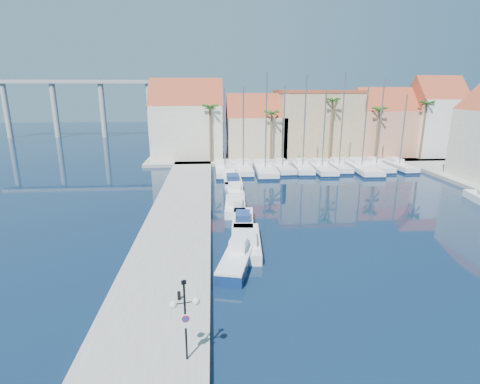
% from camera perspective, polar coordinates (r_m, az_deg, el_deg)
% --- Properties ---
extents(ground, '(260.00, 260.00, 0.00)m').
position_cam_1_polar(ground, '(23.61, 10.75, -15.72)').
color(ground, black).
rests_on(ground, ground).
extents(quay_west, '(6.00, 77.00, 0.50)m').
position_cam_1_polar(quay_west, '(35.19, -9.39, -4.51)').
color(quay_west, gray).
rests_on(quay_west, ground).
extents(shore_north, '(54.00, 16.00, 0.50)m').
position_cam_1_polar(shore_north, '(70.27, 8.80, 5.47)').
color(shore_north, gray).
rests_on(shore_north, ground).
extents(lamp_post, '(1.30, 0.54, 3.89)m').
position_cam_1_polar(lamp_post, '(16.89, -8.40, -17.15)').
color(lamp_post, black).
rests_on(lamp_post, quay_west).
extents(bollard, '(0.20, 0.20, 0.49)m').
position_cam_1_polar(bollard, '(22.36, -9.27, -15.33)').
color(bollard, black).
rests_on(bollard, quay_west).
extents(fishing_boat, '(3.01, 5.57, 1.85)m').
position_cam_1_polar(fishing_boat, '(26.45, -0.61, -10.34)').
color(fishing_boat, navy).
rests_on(fishing_boat, ground).
extents(motorboat_west_0, '(2.61, 6.80, 1.40)m').
position_cam_1_polar(motorboat_west_0, '(29.67, 0.97, -7.61)').
color(motorboat_west_0, white).
rests_on(motorboat_west_0, ground).
extents(motorboat_west_1, '(2.37, 5.87, 1.40)m').
position_cam_1_polar(motorboat_west_1, '(34.41, 0.45, -4.30)').
color(motorboat_west_1, white).
rests_on(motorboat_west_1, ground).
extents(motorboat_west_2, '(2.44, 6.45, 1.40)m').
position_cam_1_polar(motorboat_west_2, '(38.66, -0.73, -2.07)').
color(motorboat_west_2, white).
rests_on(motorboat_west_2, ground).
extents(motorboat_west_3, '(2.11, 5.71, 1.40)m').
position_cam_1_polar(motorboat_west_3, '(44.67, -0.94, 0.33)').
color(motorboat_west_3, white).
rests_on(motorboat_west_3, ground).
extents(motorboat_west_4, '(2.25, 7.02, 1.40)m').
position_cam_1_polar(motorboat_west_4, '(49.42, -1.14, 1.80)').
color(motorboat_west_4, white).
rests_on(motorboat_west_4, ground).
extents(motorboat_west_5, '(2.41, 6.86, 1.40)m').
position_cam_1_polar(motorboat_west_5, '(54.63, -1.65, 3.11)').
color(motorboat_west_5, white).
rests_on(motorboat_west_5, ground).
extents(motorboat_west_6, '(2.24, 6.42, 1.40)m').
position_cam_1_polar(motorboat_west_6, '(58.35, -1.76, 3.90)').
color(motorboat_west_6, white).
rests_on(motorboat_west_6, ground).
extents(sailboat_0, '(3.02, 10.94, 12.14)m').
position_cam_1_polar(sailboat_0, '(56.38, -2.32, 3.55)').
color(sailboat_0, white).
rests_on(sailboat_0, ground).
extents(sailboat_1, '(3.03, 10.26, 12.52)m').
position_cam_1_polar(sailboat_1, '(57.15, 0.48, 3.74)').
color(sailboat_1, white).
rests_on(sailboat_1, ground).
extents(sailboat_2, '(3.34, 11.40, 14.38)m').
position_cam_1_polar(sailboat_2, '(56.64, 3.80, 3.61)').
color(sailboat_2, white).
rests_on(sailboat_2, ground).
extents(sailboat_3, '(2.94, 9.30, 12.59)m').
position_cam_1_polar(sailboat_3, '(58.07, 6.37, 3.85)').
color(sailboat_3, white).
rests_on(sailboat_3, ground).
extents(sailboat_4, '(3.15, 9.52, 14.20)m').
position_cam_1_polar(sailboat_4, '(58.52, 9.43, 3.85)').
color(sailboat_4, white).
rests_on(sailboat_4, ground).
extents(sailboat_5, '(2.90, 10.21, 11.95)m').
position_cam_1_polar(sailboat_5, '(58.74, 12.22, 3.70)').
color(sailboat_5, white).
rests_on(sailboat_5, ground).
extents(sailboat_6, '(2.62, 8.68, 14.52)m').
position_cam_1_polar(sailboat_6, '(60.37, 14.72, 3.93)').
color(sailboat_6, white).
rests_on(sailboat_6, ground).
extents(sailboat_7, '(3.56, 12.12, 12.40)m').
position_cam_1_polar(sailboat_7, '(60.84, 17.81, 3.69)').
color(sailboat_7, white).
rests_on(sailboat_7, ground).
extents(sailboat_8, '(2.68, 9.31, 13.64)m').
position_cam_1_polar(sailboat_8, '(62.68, 19.85, 3.89)').
color(sailboat_8, white).
rests_on(sailboat_8, ground).
extents(sailboat_9, '(2.71, 8.87, 11.42)m').
position_cam_1_polar(sailboat_9, '(63.90, 22.87, 3.78)').
color(sailboat_9, white).
rests_on(sailboat_9, ground).
extents(building_0, '(12.30, 9.00, 13.50)m').
position_cam_1_polar(building_0, '(66.85, -8.02, 10.43)').
color(building_0, beige).
rests_on(building_0, shore_north).
extents(building_1, '(10.30, 8.00, 11.00)m').
position_cam_1_polar(building_1, '(67.26, 2.42, 9.54)').
color(building_1, tan).
rests_on(building_1, shore_north).
extents(building_2, '(14.20, 10.20, 11.50)m').
position_cam_1_polar(building_2, '(70.25, 11.43, 10.30)').
color(building_2, tan).
rests_on(building_2, shore_north).
extents(building_3, '(10.30, 8.00, 12.00)m').
position_cam_1_polar(building_3, '(73.47, 20.81, 9.51)').
color(building_3, tan).
rests_on(building_3, shore_north).
extents(building_4, '(8.30, 8.00, 14.00)m').
position_cam_1_polar(building_4, '(76.73, 27.40, 9.84)').
color(building_4, white).
rests_on(building_4, shore_north).
extents(palm_0, '(2.60, 2.60, 10.15)m').
position_cam_1_polar(palm_0, '(61.55, -4.59, 12.50)').
color(palm_0, brown).
rests_on(palm_0, shore_north).
extents(palm_1, '(2.60, 2.60, 9.15)m').
position_cam_1_polar(palm_1, '(62.36, 4.85, 11.67)').
color(palm_1, brown).
rests_on(palm_1, shore_north).
extents(palm_2, '(2.60, 2.60, 11.15)m').
position_cam_1_polar(palm_2, '(64.58, 13.92, 13.08)').
color(palm_2, brown).
rests_on(palm_2, shore_north).
extents(palm_3, '(2.60, 2.60, 9.65)m').
position_cam_1_polar(palm_3, '(67.51, 20.45, 11.46)').
color(palm_3, brown).
rests_on(palm_3, shore_north).
extents(palm_4, '(2.60, 2.60, 10.65)m').
position_cam_1_polar(palm_4, '(71.12, 26.52, 11.74)').
color(palm_4, brown).
rests_on(palm_4, shore_north).
extents(viaduct, '(48.00, 2.20, 14.45)m').
position_cam_1_polar(viaduct, '(106.84, -23.04, 13.19)').
color(viaduct, '#9E9E99').
rests_on(viaduct, ground).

